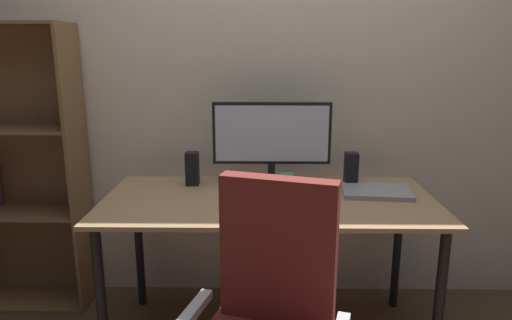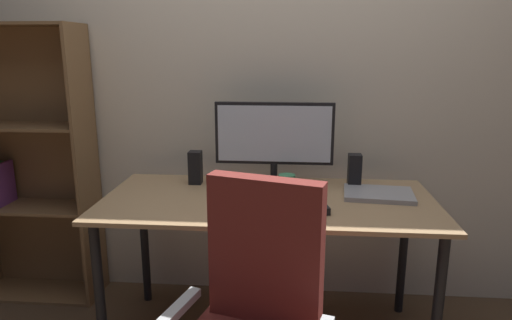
{
  "view_description": "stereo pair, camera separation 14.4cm",
  "coord_description": "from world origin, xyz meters",
  "px_view_note": "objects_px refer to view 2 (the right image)",
  "views": [
    {
      "loc": [
        -0.03,
        -2.03,
        1.43
      ],
      "look_at": [
        -0.06,
        0.04,
        0.91
      ],
      "focal_mm": 32.09,
      "sensor_mm": 36.0,
      "label": 1
    },
    {
      "loc": [
        0.11,
        -2.03,
        1.43
      ],
      "look_at": [
        -0.06,
        0.04,
        0.91
      ],
      "focal_mm": 32.09,
      "sensor_mm": 36.0,
      "label": 2
    }
  ],
  "objects_px": {
    "monitor": "(274,138)",
    "speaker_right": "(354,171)",
    "laptop": "(378,194)",
    "bookshelf": "(27,168)",
    "desk": "(268,215)",
    "coffee_mug": "(287,185)",
    "keyboard": "(273,210)",
    "speaker_left": "(195,167)",
    "mouse": "(321,209)"
  },
  "relations": [
    {
      "from": "coffee_mug",
      "to": "bookshelf",
      "type": "xyz_separation_m",
      "value": [
        -1.48,
        0.31,
        -0.03
      ]
    },
    {
      "from": "keyboard",
      "to": "speaker_left",
      "type": "height_order",
      "value": "speaker_left"
    },
    {
      "from": "speaker_right",
      "to": "bookshelf",
      "type": "bearing_deg",
      "value": 175.39
    },
    {
      "from": "laptop",
      "to": "speaker_right",
      "type": "bearing_deg",
      "value": 131.35
    },
    {
      "from": "laptop",
      "to": "coffee_mug",
      "type": "bearing_deg",
      "value": -170.71
    },
    {
      "from": "keyboard",
      "to": "speaker_right",
      "type": "relative_size",
      "value": 1.71
    },
    {
      "from": "monitor",
      "to": "speaker_right",
      "type": "distance_m",
      "value": 0.44
    },
    {
      "from": "desk",
      "to": "coffee_mug",
      "type": "relative_size",
      "value": 14.96
    },
    {
      "from": "desk",
      "to": "keyboard",
      "type": "xyz_separation_m",
      "value": [
        0.03,
        -0.18,
        0.09
      ]
    },
    {
      "from": "mouse",
      "to": "speaker_right",
      "type": "relative_size",
      "value": 0.56
    },
    {
      "from": "mouse",
      "to": "speaker_right",
      "type": "bearing_deg",
      "value": 49.28
    },
    {
      "from": "mouse",
      "to": "desk",
      "type": "bearing_deg",
      "value": 130.5
    },
    {
      "from": "desk",
      "to": "bookshelf",
      "type": "xyz_separation_m",
      "value": [
        -1.39,
        0.36,
        0.1
      ]
    },
    {
      "from": "monitor",
      "to": "speaker_left",
      "type": "xyz_separation_m",
      "value": [
        -0.4,
        -0.01,
        -0.16
      ]
    },
    {
      "from": "monitor",
      "to": "keyboard",
      "type": "distance_m",
      "value": 0.47
    },
    {
      "from": "coffee_mug",
      "to": "bookshelf",
      "type": "bearing_deg",
      "value": 168.1
    },
    {
      "from": "desk",
      "to": "speaker_right",
      "type": "height_order",
      "value": "speaker_right"
    },
    {
      "from": "mouse",
      "to": "bookshelf",
      "type": "xyz_separation_m",
      "value": [
        -1.63,
        0.52,
        0.0
      ]
    },
    {
      "from": "mouse",
      "to": "laptop",
      "type": "distance_m",
      "value": 0.37
    },
    {
      "from": "monitor",
      "to": "coffee_mug",
      "type": "relative_size",
      "value": 5.74
    },
    {
      "from": "mouse",
      "to": "bookshelf",
      "type": "distance_m",
      "value": 1.71
    },
    {
      "from": "laptop",
      "to": "speaker_left",
      "type": "bearing_deg",
      "value": 177.03
    },
    {
      "from": "bookshelf",
      "to": "coffee_mug",
      "type": "bearing_deg",
      "value": -11.9
    },
    {
      "from": "speaker_left",
      "to": "speaker_right",
      "type": "height_order",
      "value": "same"
    },
    {
      "from": "coffee_mug",
      "to": "bookshelf",
      "type": "distance_m",
      "value": 1.51
    },
    {
      "from": "speaker_left",
      "to": "bookshelf",
      "type": "relative_size",
      "value": 0.11
    },
    {
      "from": "keyboard",
      "to": "laptop",
      "type": "height_order",
      "value": "laptop"
    },
    {
      "from": "desk",
      "to": "speaker_left",
      "type": "distance_m",
      "value": 0.47
    },
    {
      "from": "laptop",
      "to": "bookshelf",
      "type": "bearing_deg",
      "value": 177.21
    },
    {
      "from": "laptop",
      "to": "bookshelf",
      "type": "height_order",
      "value": "bookshelf"
    },
    {
      "from": "monitor",
      "to": "speaker_right",
      "type": "bearing_deg",
      "value": -1.12
    },
    {
      "from": "mouse",
      "to": "speaker_left",
      "type": "distance_m",
      "value": 0.73
    },
    {
      "from": "desk",
      "to": "keyboard",
      "type": "relative_size",
      "value": 5.34
    },
    {
      "from": "coffee_mug",
      "to": "speaker_right",
      "type": "bearing_deg",
      "value": 26.28
    },
    {
      "from": "monitor",
      "to": "speaker_right",
      "type": "height_order",
      "value": "monitor"
    },
    {
      "from": "speaker_right",
      "to": "bookshelf",
      "type": "relative_size",
      "value": 0.11
    },
    {
      "from": "speaker_right",
      "to": "bookshelf",
      "type": "distance_m",
      "value": 1.82
    },
    {
      "from": "mouse",
      "to": "monitor",
      "type": "bearing_deg",
      "value": 104.97
    },
    {
      "from": "speaker_left",
      "to": "bookshelf",
      "type": "distance_m",
      "value": 1.02
    },
    {
      "from": "desk",
      "to": "mouse",
      "type": "distance_m",
      "value": 0.3
    },
    {
      "from": "keyboard",
      "to": "mouse",
      "type": "xyz_separation_m",
      "value": [
        0.2,
        0.02,
        0.01
      ]
    },
    {
      "from": "keyboard",
      "to": "mouse",
      "type": "bearing_deg",
      "value": 7.87
    },
    {
      "from": "laptop",
      "to": "monitor",
      "type": "bearing_deg",
      "value": 169.52
    },
    {
      "from": "desk",
      "to": "speaker_left",
      "type": "height_order",
      "value": "speaker_left"
    },
    {
      "from": "mouse",
      "to": "laptop",
      "type": "bearing_deg",
      "value": 25.62
    },
    {
      "from": "laptop",
      "to": "speaker_right",
      "type": "relative_size",
      "value": 1.88
    },
    {
      "from": "monitor",
      "to": "laptop",
      "type": "bearing_deg",
      "value": -16.13
    },
    {
      "from": "bookshelf",
      "to": "speaker_left",
      "type": "bearing_deg",
      "value": -8.28
    },
    {
      "from": "coffee_mug",
      "to": "bookshelf",
      "type": "height_order",
      "value": "bookshelf"
    },
    {
      "from": "monitor",
      "to": "coffee_mug",
      "type": "height_order",
      "value": "monitor"
    }
  ]
}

